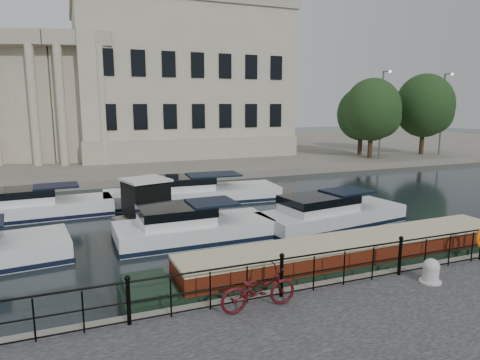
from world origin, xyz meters
name	(u,v)px	position (x,y,z in m)	size (l,w,h in m)	color
ground_plane	(249,283)	(0.00, 0.00, 0.00)	(160.00, 160.00, 0.00)	black
far_bank	(117,151)	(0.00, 39.00, 0.28)	(120.00, 42.00, 0.55)	#6B665B
railing	(282,273)	(0.00, -2.25, 1.20)	(24.14, 0.14, 1.22)	black
civic_building	(108,90)	(-1.00, 34.71, 7.04)	(53.55, 31.84, 16.85)	#ADA38C
lamp_posts	(413,113)	(26.00, 20.70, 4.80)	(8.24, 1.55, 8.07)	#59595B
bicycle	(258,289)	(-0.86, -2.67, 1.09)	(0.71, 2.04, 1.07)	#460C11
mooring_bollard	(431,271)	(4.46, -3.02, 0.88)	(0.63, 0.63, 0.71)	#B8B8B4
narrowboat	(353,262)	(3.65, -0.46, 0.37)	(15.35, 2.32, 1.56)	black
harbour_hut	(146,202)	(-1.76, 8.71, 0.95)	(3.23, 2.91, 2.17)	#6B665B
cabin_cruisers	(141,219)	(-2.18, 7.74, 0.37)	(24.70, 10.74, 1.99)	white
trees	(394,111)	(24.76, 21.98, 4.96)	(12.30, 7.43, 8.10)	black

